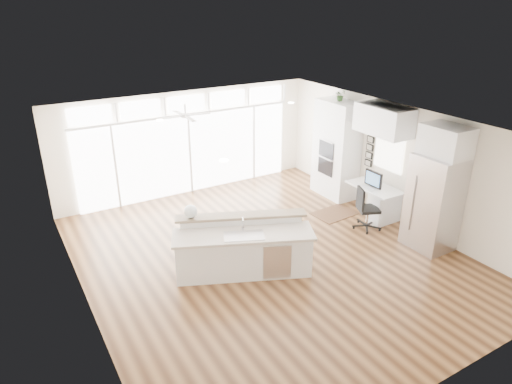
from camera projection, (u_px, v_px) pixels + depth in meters
floor at (269, 256)px, 9.29m from camera, size 7.00×8.00×0.02m
ceiling at (270, 127)px, 8.22m from camera, size 7.00×8.00×0.02m
wall_back at (188, 143)px, 11.91m from camera, size 7.00×0.04×2.70m
wall_front at (444, 308)px, 5.59m from camera, size 7.00×0.04×2.70m
wall_left at (80, 241)px, 7.11m from camera, size 0.04×8.00×2.70m
wall_right at (399, 164)px, 10.40m from camera, size 0.04×8.00×2.70m
glass_wall at (189, 154)px, 11.98m from camera, size 5.80×0.06×2.08m
transom_row at (186, 104)px, 11.46m from camera, size 5.90×0.06×0.40m
desk_window at (389, 152)px, 10.53m from camera, size 0.04×0.85×0.85m
ceiling_fan at (185, 111)px, 10.28m from camera, size 1.16×1.16×0.32m
recessed_lights at (265, 126)px, 8.38m from camera, size 3.40×3.00×0.02m
oven_cabinet at (336, 149)px, 11.70m from camera, size 0.64×1.20×2.50m
desk_nook at (373, 201)px, 10.84m from camera, size 0.72×1.30×0.76m
upper_cabinets at (384, 120)px, 10.08m from camera, size 0.64×1.30×0.64m
refrigerator at (434, 203)px, 9.28m from camera, size 0.76×0.90×2.00m
fridge_cabinet at (446, 141)px, 8.80m from camera, size 0.64×0.90×0.60m
framed_photos at (369, 151)px, 11.08m from camera, size 0.06×0.22×0.80m
kitchen_island at (244, 249)px, 8.52m from camera, size 2.78×1.95×1.04m
rug at (334, 214)px, 11.08m from camera, size 1.04×0.78×0.01m
office_chair at (368, 209)px, 10.20m from camera, size 0.66×0.64×0.99m
fishbowl at (191, 211)px, 8.53m from camera, size 0.35×0.35×0.25m
monitor at (373, 179)px, 10.57m from camera, size 0.09×0.51×0.42m
keyboard at (367, 188)px, 10.57m from camera, size 0.13×0.35×0.02m
potted_plant at (340, 96)px, 11.16m from camera, size 0.28×0.31×0.22m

